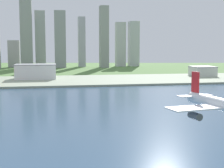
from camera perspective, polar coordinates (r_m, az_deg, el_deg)
The scene contains 6 objects.
ground_plane at distance 272.30m, azimuth -4.63°, elevation -3.57°, with size 2400.00×2400.00×0.00m, color #557F3E.
water_bay at distance 213.82m, azimuth -2.91°, elevation -6.27°, with size 840.00×360.00×0.15m, color #385675.
industrial_pier at distance 459.92m, azimuth -7.14°, elevation 0.59°, with size 840.00×140.00×2.50m, color #99A58A.
warehouse_main at distance 482.43m, azimuth -12.88°, elevation 2.12°, with size 56.26×38.48×20.47m.
warehouse_annex at distance 530.90m, azimuth 15.19°, elevation 2.13°, with size 34.08×32.29×15.02m.
distant_skyline at distance 785.69m, azimuth -9.18°, elevation 7.56°, with size 376.20×73.83×159.44m.
Camera 1 is at (-28.02, 33.17, 46.53)m, focal length 53.62 mm.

